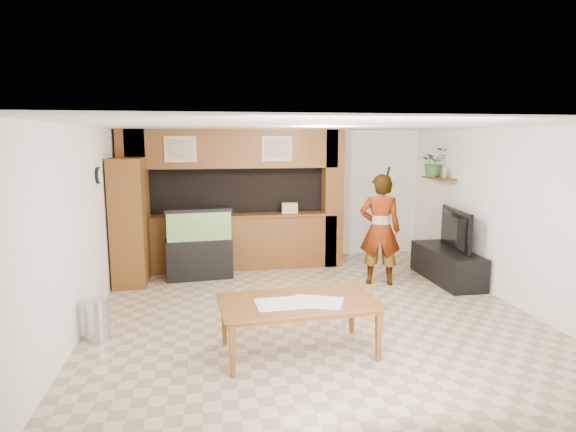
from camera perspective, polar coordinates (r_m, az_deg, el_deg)
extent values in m
plane|color=tan|center=(6.98, 2.70, -11.23)|extent=(6.50, 6.50, 0.00)
plane|color=white|center=(6.55, 2.87, 10.62)|extent=(6.50, 6.50, 0.00)
plane|color=silver|center=(9.81, -1.29, 2.54)|extent=(6.00, 0.00, 6.00)
plane|color=silver|center=(6.68, -23.23, -1.34)|extent=(0.00, 6.50, 6.50)
plane|color=silver|center=(7.85, 24.70, 0.03)|extent=(0.00, 6.50, 6.50)
cube|color=brown|center=(9.07, -6.18, -3.20)|extent=(3.80, 0.35, 1.00)
cube|color=brown|center=(8.97, -6.24, 0.05)|extent=(3.80, 0.43, 0.04)
cube|color=brown|center=(8.86, -6.38, 7.93)|extent=(3.80, 0.35, 0.70)
cube|color=brown|center=(9.01, -17.78, 1.50)|extent=(0.50, 0.35, 2.60)
cube|color=brown|center=(9.22, 5.29, 2.07)|extent=(0.35, 0.35, 2.60)
cube|color=black|center=(9.46, -6.49, 3.14)|extent=(4.20, 0.45, 0.85)
cube|color=tan|center=(8.66, -12.65, 7.74)|extent=(0.55, 0.03, 0.45)
cube|color=tan|center=(8.64, -12.65, 7.74)|extent=(0.43, 0.01, 0.35)
cube|color=tan|center=(8.74, -1.34, 7.97)|extent=(0.55, 0.03, 0.45)
cube|color=tan|center=(8.72, -1.33, 7.96)|extent=(0.43, 0.01, 0.35)
cylinder|color=black|center=(7.57, -21.55, 4.50)|extent=(0.04, 0.25, 0.25)
cylinder|color=white|center=(7.57, -21.36, 4.50)|extent=(0.01, 0.21, 0.21)
cube|color=brown|center=(9.40, 17.42, 4.28)|extent=(0.25, 0.90, 0.04)
cube|color=brown|center=(8.46, -18.26, -0.65)|extent=(0.53, 0.87, 2.12)
cylinder|color=#B2B2B7|center=(6.41, -21.66, -11.33)|extent=(0.28, 0.28, 0.52)
cube|color=black|center=(8.60, -10.45, -4.98)|extent=(1.13, 0.42, 0.71)
cube|color=#2E7438|center=(8.47, -10.57, -1.06)|extent=(1.08, 0.40, 0.49)
cube|color=black|center=(8.43, -10.62, 0.76)|extent=(1.13, 0.42, 0.06)
cube|color=black|center=(8.79, 18.31, -5.52)|extent=(0.60, 1.64, 0.55)
imported|color=black|center=(8.66, 18.52, -1.51)|extent=(0.32, 1.23, 0.70)
cube|color=tan|center=(9.23, 17.97, 4.89)|extent=(0.06, 0.15, 0.19)
imported|color=#2E6327|center=(9.51, 16.89, 6.12)|extent=(0.54, 0.49, 0.54)
imported|color=#937950|center=(8.17, 10.85, -1.59)|extent=(0.79, 0.64, 1.86)
cylinder|color=black|center=(7.91, 11.81, 5.18)|extent=(0.04, 0.10, 0.17)
imported|color=brown|center=(5.58, 1.36, -13.14)|extent=(1.84, 1.11, 0.63)
cube|color=silver|center=(5.41, -0.73, -10.31)|extent=(0.59, 0.45, 0.01)
cube|color=silver|center=(5.46, 3.51, -10.11)|extent=(0.67, 0.58, 0.01)
cube|color=tan|center=(9.07, 0.21, 0.96)|extent=(0.32, 0.23, 0.20)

